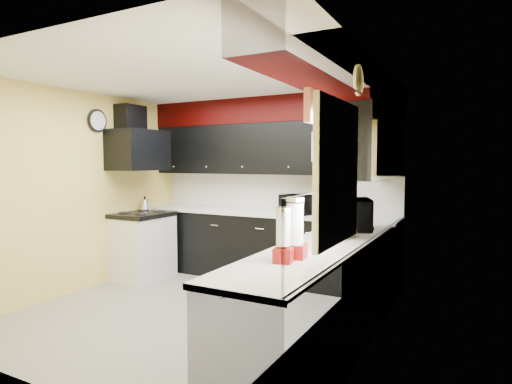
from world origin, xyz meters
TOP-DOWN VIEW (x-y plane):
  - ground at (0.00, 0.00)m, footprint 3.60×3.60m
  - wall_back at (0.00, 1.80)m, footprint 3.60×0.06m
  - wall_right at (1.80, 0.00)m, footprint 0.06×3.60m
  - wall_left at (-1.80, 0.00)m, footprint 0.06×3.60m
  - ceiling at (0.00, 0.00)m, footprint 3.60×3.60m
  - cab_back at (0.00, 1.50)m, footprint 3.60×0.60m
  - cab_right at (1.50, -0.30)m, footprint 0.60×3.00m
  - counter_back at (0.00, 1.50)m, footprint 3.62×0.64m
  - counter_right at (1.50, -0.30)m, footprint 0.64×3.02m
  - splash_back at (0.00, 1.79)m, footprint 3.60×0.02m
  - splash_right at (1.79, 0.00)m, footprint 0.02×3.60m
  - upper_back at (-0.50, 1.62)m, footprint 2.60×0.35m
  - upper_right at (1.62, 0.90)m, footprint 0.35×1.80m
  - soffit_back at (0.00, 1.62)m, footprint 3.60×0.36m
  - soffit_right at (1.62, -0.18)m, footprint 0.36×3.24m
  - stove at (-1.50, 0.75)m, footprint 0.60×0.75m
  - cooktop at (-1.50, 0.75)m, footprint 0.62×0.77m
  - hood at (-1.55, 0.75)m, footprint 0.50×0.78m
  - hood_duct at (-1.68, 0.75)m, footprint 0.24×0.40m
  - window at (1.79, -0.90)m, footprint 0.03×0.86m
  - valance at (1.73, -0.90)m, footprint 0.04×0.88m
  - pan_top at (0.82, 1.55)m, footprint 0.03×0.22m
  - pan_mid at (0.82, 1.42)m, footprint 0.03×0.28m
  - pan_low at (0.82, 1.68)m, footprint 0.03×0.24m
  - cut_board at (0.83, 1.30)m, footprint 0.03×0.26m
  - baskets at (1.52, 0.05)m, footprint 0.27×0.27m
  - clock at (-1.77, 0.25)m, footprint 0.03×0.30m
  - deco_plate at (1.77, -0.35)m, footprint 0.03×0.24m
  - toaster_oven at (0.51, 1.48)m, footprint 0.53×0.49m
  - microwave at (1.49, 0.55)m, footprint 0.55×0.65m
  - utensil_crock at (0.89, 1.50)m, footprint 0.21×0.21m
  - knife_block at (0.98, 1.52)m, footprint 0.14×0.17m
  - kettle at (-1.68, 1.00)m, footprint 0.19×0.19m
  - dispenser_a at (1.49, -0.93)m, footprint 0.17×0.17m
  - dispenser_b at (1.48, -1.10)m, footprint 0.15×0.15m

SIDE VIEW (x-z plane):
  - ground at x=0.00m, z-range 0.00..0.00m
  - stove at x=-1.50m, z-range 0.00..0.86m
  - cab_back at x=0.00m, z-range 0.00..0.90m
  - cab_right at x=1.50m, z-range 0.00..0.90m
  - cooktop at x=-1.50m, z-range 0.86..0.92m
  - counter_back at x=0.00m, z-range 0.90..0.94m
  - counter_right at x=1.50m, z-range 0.90..0.94m
  - kettle at x=-1.68m, z-range 0.92..1.08m
  - utensil_crock at x=0.89m, z-range 0.94..1.11m
  - knife_block at x=0.98m, z-range 0.94..1.18m
  - toaster_oven at x=0.51m, z-range 0.94..1.19m
  - microwave at x=1.49m, z-range 0.94..1.25m
  - dispenser_b at x=1.48m, z-range 0.94..1.27m
  - dispenser_a at x=1.49m, z-range 0.94..1.35m
  - baskets at x=1.52m, z-range 0.93..1.43m
  - splash_back at x=0.00m, z-range 0.94..1.44m
  - splash_right at x=1.79m, z-range 0.94..1.44m
  - wall_back at x=0.00m, z-range 0.00..2.50m
  - wall_right at x=1.80m, z-range 0.00..2.50m
  - wall_left at x=-1.80m, z-range 0.00..2.50m
  - window at x=1.79m, z-range 1.07..2.03m
  - pan_low at x=0.82m, z-range 1.51..1.93m
  - pan_mid at x=0.82m, z-range 1.52..1.98m
  - hood at x=-1.55m, z-range 1.50..2.06m
  - upper_back at x=-0.50m, z-range 1.45..2.15m
  - upper_right at x=1.62m, z-range 1.45..2.15m
  - cut_board at x=0.83m, z-range 1.62..1.98m
  - valance at x=1.73m, z-range 1.85..2.05m
  - pan_top at x=0.82m, z-range 1.80..2.20m
  - clock at x=-1.77m, z-range 2.00..2.30m
  - hood_duct at x=-1.68m, z-range 2.00..2.40m
  - deco_plate at x=1.77m, z-range 2.13..2.37m
  - soffit_back at x=0.00m, z-range 2.15..2.50m
  - soffit_right at x=1.62m, z-range 2.15..2.50m
  - ceiling at x=0.00m, z-range 2.47..2.53m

